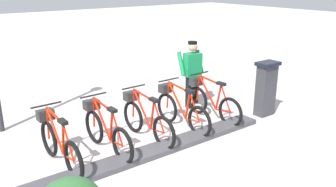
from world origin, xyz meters
The scene contains 9 objects.
ground_plane centered at (0.00, 0.00, 0.00)m, with size 60.00×60.00×0.00m, color beige.
dock_rail_base centered at (0.00, 0.00, 0.05)m, with size 0.44×5.24×0.10m, color #47474C.
payment_kiosk centered at (0.05, -3.22, 0.67)m, with size 0.36×0.52×1.28m.
bike_docked_0 centered at (0.62, -2.02, 0.43)m, with size 1.72×0.54×1.02m.
bike_docked_1 centered at (0.62, -1.13, 0.43)m, with size 1.72×0.54×1.02m.
bike_docked_2 centered at (0.62, -0.24, 0.43)m, with size 1.72×0.54×1.02m.
bike_docked_3 centered at (0.62, 0.65, 0.43)m, with size 1.72×0.54×1.02m.
bike_docked_4 centered at (0.62, 1.53, 0.43)m, with size 1.72×0.54×1.02m.
worker_near_rack centered at (1.47, -2.17, 0.91)m, with size 0.53×0.67×1.66m.
Camera 1 is at (-4.89, 3.34, 3.10)m, focal length 38.06 mm.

